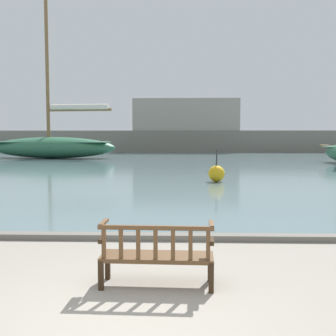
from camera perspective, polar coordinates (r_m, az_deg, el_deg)
The scene contains 7 objects.
ground_plane at distance 5.19m, azimuth -5.33°, elevation -20.11°, with size 160.00×160.00×0.00m, color gray.
harbor_water at distance 48.73m, azimuth 1.15°, elevation 2.02°, with size 100.00×80.00×0.08m, color slate.
quay_edge_kerb at distance 8.80m, azimuth -2.16°, elevation -9.29°, with size 40.00×0.30×0.12m, color slate.
park_bench at distance 6.09m, azimuth -1.53°, elevation -11.58°, with size 1.62×0.57×0.92m.
sailboat_outer_port at distance 38.92m, azimuth -15.38°, elevation 2.99°, with size 13.26×4.43×14.56m.
channel_buoy at distance 18.78m, azimuth 6.59°, elevation -0.75°, with size 0.72×0.72×1.42m.
far_breakwater at distance 50.84m, azimuth 1.19°, elevation 4.37°, with size 57.71×2.40×6.57m.
Camera 1 is at (0.60, -4.68, 2.16)m, focal length 45.00 mm.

